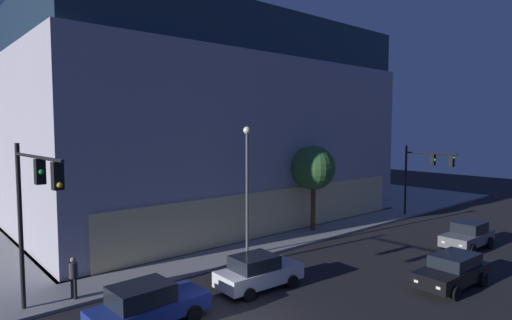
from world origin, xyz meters
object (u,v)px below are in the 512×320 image
Objects in this scene: pedestrian_waiting at (73,274)px; car_white at (258,272)px; street_lamp_sidewalk at (247,174)px; traffic_light_far_corner at (424,168)px; modern_building at (170,125)px; sidewalk_tree at (313,168)px; car_grey at (468,235)px; car_black at (452,270)px; car_blue at (147,305)px; traffic_light_near_corner at (33,198)px.

pedestrian_waiting is 8.20m from car_white.
traffic_light_far_corner is at bearing -5.84° from street_lamp_sidewalk.
modern_building is 18.38m from street_lamp_sidewalk.
modern_building is 23.41m from traffic_light_far_corner.
sidewalk_tree reaches higher than car_grey.
modern_building is 7.24× the size of car_white.
modern_building is 28.50m from car_black.
modern_building is 6.65× the size of car_blue.
car_black is (7.18, -5.89, -0.01)m from car_white.
street_lamp_sidewalk reaches higher than pedestrian_waiting.
sidewalk_tree is (2.65, -16.10, -3.23)m from modern_building.
sidewalk_tree reaches higher than car_white.
traffic_light_far_corner is 1.29× the size of car_blue.
street_lamp_sidewalk is 11.74m from car_black.
pedestrian_waiting is 4.42m from car_blue.
sidewalk_tree is 17.31m from car_blue.
sidewalk_tree is 1.34× the size of car_blue.
street_lamp_sidewalk is 10.34m from car_blue.
traffic_light_near_corner is 1.11× the size of sidewalk_tree.
traffic_light_far_corner is 20.76m from car_white.
car_blue is (-26.01, -2.48, -3.45)m from traffic_light_far_corner.
traffic_light_near_corner is 10.16m from car_white.
modern_building reaches higher than traffic_light_near_corner.
traffic_light_far_corner is at bearing -17.47° from sidewalk_tree.
traffic_light_near_corner is 1.64× the size of car_grey.
modern_building is 4.97× the size of sidewalk_tree.
pedestrian_waiting is 0.40× the size of car_blue.
car_grey is (-5.93, -6.03, -3.46)m from traffic_light_far_corner.
car_white is (7.08, -4.12, -0.44)m from pedestrian_waiting.
street_lamp_sidewalk is at bearing -105.18° from modern_building.
sidewalk_tree is 12.27m from car_white.
traffic_light_far_corner is 1.34× the size of car_black.
modern_building reaches higher than car_white.
car_grey is (11.58, -7.82, -4.07)m from street_lamp_sidewalk.
pedestrian_waiting is (-14.64, -17.58, -6.67)m from modern_building.
traffic_light_far_corner is at bearing 32.29° from car_black.
car_grey is (7.21, 2.28, 0.03)m from car_black.
street_lamp_sidewalk is 1.81× the size of car_grey.
pedestrian_waiting is at bearing 149.82° from car_white.
car_white reaches higher than car_black.
sidewalk_tree is 12.50m from car_black.
car_black is at bearing -162.49° from car_grey.
street_lamp_sidewalk is (-17.51, 1.79, 0.61)m from traffic_light_far_corner.
car_black is 7.56m from car_grey.
sidewalk_tree is 1.48× the size of car_grey.
car_blue is at bearing -153.34° from street_lamp_sidewalk.
traffic_light_near_corner is 1.15× the size of traffic_light_far_corner.
car_black is (12.86, -5.83, -0.04)m from car_blue.
traffic_light_near_corner is at bearing -171.86° from street_lamp_sidewalk.
sidewalk_tree reaches higher than car_blue.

